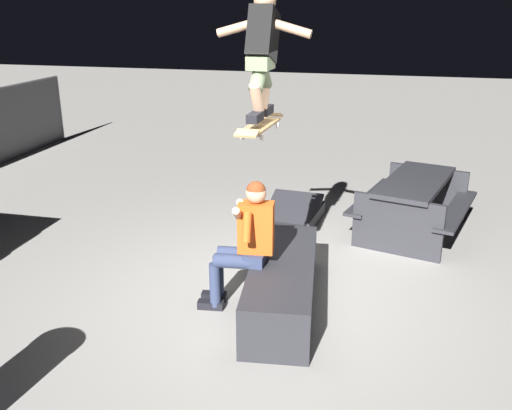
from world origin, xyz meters
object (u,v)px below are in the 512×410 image
Objects in this scene: person_sitting_on_ledge at (245,239)px; skateboard at (260,126)px; picnic_table_back at (414,198)px; skater_airborne at (262,49)px; ledge_box_main at (282,285)px; kicker_ramp at (290,218)px.

person_sitting_on_ledge is 1.30× the size of skateboard.
person_sitting_on_ledge is 1.11m from skateboard.
person_sitting_on_ledge is 0.67× the size of picnic_table_back.
skateboard is at bearing -33.32° from person_sitting_on_ledge.
ledge_box_main is at bearing -120.43° from skater_airborne.
picnic_table_back reaches higher than ledge_box_main.
ledge_box_main is 2.35m from kicker_ramp.
kicker_ramp is at bearing 2.82° from skater_airborne.
skateboard is 2.85m from kicker_ramp.
skater_airborne is (0.22, -0.11, 1.77)m from person_sitting_on_ledge.
person_sitting_on_ledge is 1.79m from skater_airborne.
skateboard is 0.92× the size of skater_airborne.
skater_airborne reaches higher than kicker_ramp.
kicker_ramp is 0.56× the size of picnic_table_back.
skateboard reaches higher than ledge_box_main.
person_sitting_on_ledge is 2.94m from picnic_table_back.
skater_airborne is 1.01× the size of kicker_ramp.
ledge_box_main is 1.47× the size of person_sitting_on_ledge.
picnic_table_back is (2.25, -1.54, -1.33)m from skateboard.
skateboard is 0.52× the size of picnic_table_back.
skater_airborne is 0.56× the size of picnic_table_back.
skateboard is (0.17, -0.11, 1.09)m from person_sitting_on_ledge.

